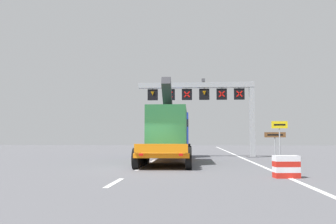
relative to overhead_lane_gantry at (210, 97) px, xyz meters
name	(u,v)px	position (x,y,z in m)	size (l,w,h in m)	color
ground	(149,168)	(-3.68, -10.87, -5.04)	(112.00, 112.00, 0.00)	#5B5B60
lane_markings	(164,155)	(-4.16, 4.02, -5.03)	(0.20, 44.39, 0.01)	silver
edge_line_right	(239,157)	(2.52, 1.13, -5.03)	(0.20, 63.00, 0.01)	silver
overhead_lane_gantry	(210,97)	(0.00, 0.00, 0.00)	(9.98, 0.90, 6.59)	#9EA0A5
heavy_haul_truck_orange	(170,133)	(-3.03, -4.05, -3.05)	(3.13, 14.09, 5.30)	orange
exit_sign_yellow	(280,131)	(5.20, -2.10, -2.92)	(1.20, 0.15, 2.88)	#9EA0A5
tourist_info_sign_brown	(275,138)	(5.28, -0.19, -3.44)	(1.71, 0.15, 2.07)	#9EA0A5
crash_barrier_striped	(286,167)	(2.42, -14.80, -4.59)	(1.06, 0.63, 0.90)	red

